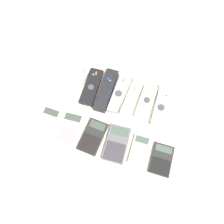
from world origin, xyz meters
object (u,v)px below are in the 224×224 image
at_px(remote_1, 92,87).
at_px(calculator_5, 161,159).
at_px(remote_0, 79,81).
at_px(calculator_1, 70,129).
at_px(remote_6, 161,106).
at_px(calculator_3, 117,144).
at_px(remote_3, 120,94).
at_px(calculator_4, 139,150).
at_px(remote_5, 146,103).
at_px(remote_4, 132,98).
at_px(calculator_0, 47,122).
at_px(remote_2, 106,90).
at_px(calculator_2, 93,136).

xyz_separation_m(remote_1, calculator_5, (0.37, -0.22, -0.00)).
bearing_deg(remote_0, calculator_1, -74.73).
height_order(remote_1, calculator_1, remote_1).
xyz_separation_m(remote_6, calculator_3, (-0.13, -0.22, -0.00)).
height_order(remote_3, calculator_4, remote_3).
bearing_deg(remote_5, remote_0, -179.54).
distance_m(remote_5, calculator_1, 0.34).
height_order(remote_1, calculator_5, remote_1).
distance_m(remote_4, remote_5, 0.06).
bearing_deg(calculator_0, remote_2, 50.74).
distance_m(remote_4, calculator_3, 0.22).
bearing_deg(calculator_2, calculator_1, -176.75).
xyz_separation_m(remote_6, calculator_0, (-0.44, -0.22, -0.01)).
xyz_separation_m(calculator_0, calculator_1, (0.10, 0.00, 0.00)).
distance_m(remote_6, calculator_4, 0.21).
relative_size(calculator_2, calculator_3, 0.96).
relative_size(remote_0, calculator_0, 1.22).
bearing_deg(calculator_0, calculator_5, 1.44).
bearing_deg(calculator_5, remote_4, 128.79).
bearing_deg(remote_1, remote_3, -1.28).
bearing_deg(calculator_0, calculator_2, 2.04).
height_order(remote_4, calculator_3, remote_4).
bearing_deg(remote_3, remote_1, -177.87).
height_order(calculator_2, calculator_4, calculator_4).
distance_m(remote_2, calculator_5, 0.37).
bearing_deg(remote_4, remote_6, 3.45).
bearing_deg(remote_3, calculator_3, -74.62).
bearing_deg(calculator_4, calculator_1, 179.42).
xyz_separation_m(remote_1, remote_4, (0.19, 0.00, 0.00)).
bearing_deg(remote_6, calculator_1, -148.51).
relative_size(remote_3, remote_6, 0.98).
height_order(calculator_1, calculator_2, calculator_1).
height_order(remote_3, remote_4, remote_4).
distance_m(remote_6, calculator_2, 0.32).
bearing_deg(calculator_1, calculator_0, 177.88).
height_order(calculator_1, calculator_4, same).
bearing_deg(remote_5, calculator_3, -105.16).
bearing_deg(calculator_2, remote_4, 68.40).
distance_m(remote_3, calculator_5, 0.33).
distance_m(calculator_0, calculator_1, 0.10).
xyz_separation_m(remote_3, calculator_3, (0.06, -0.22, -0.00)).
height_order(remote_6, calculator_2, remote_6).
bearing_deg(calculator_4, remote_3, 123.95).
relative_size(remote_1, calculator_5, 1.48).
xyz_separation_m(calculator_1, calculator_3, (0.20, 0.00, 0.00)).
bearing_deg(calculator_4, remote_4, 112.20).
bearing_deg(calculator_0, remote_3, 42.76).
xyz_separation_m(remote_3, remote_6, (0.19, 0.00, 0.00)).
bearing_deg(remote_6, remote_0, 178.03).
xyz_separation_m(remote_1, remote_6, (0.32, 0.00, 0.00)).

